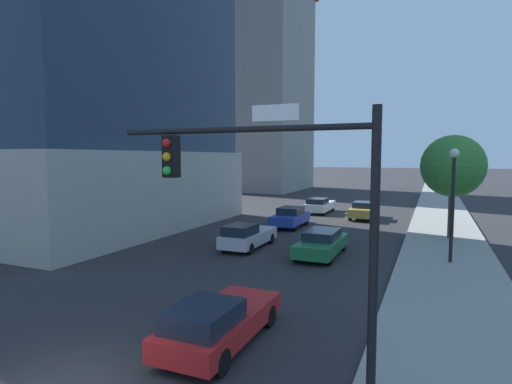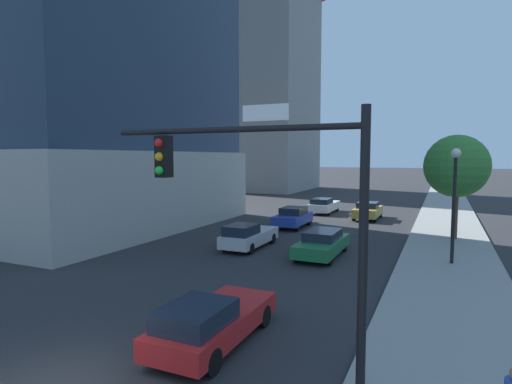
{
  "view_description": "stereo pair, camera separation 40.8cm",
  "coord_description": "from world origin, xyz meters",
  "px_view_note": "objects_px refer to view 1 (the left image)",
  "views": [
    {
      "loc": [
        7.23,
        -6.15,
        5.13
      ],
      "look_at": [
        -0.68,
        12.37,
        3.42
      ],
      "focal_mm": 29.18,
      "sensor_mm": 36.0,
      "label": 1
    },
    {
      "loc": [
        7.61,
        -5.98,
        5.13
      ],
      "look_at": [
        -0.68,
        12.37,
        3.42
      ],
      "focal_mm": 29.18,
      "sensor_mm": 36.0,
      "label": 2
    }
  ],
  "objects_px": {
    "car_green": "(321,243)",
    "car_white": "(320,205)",
    "street_lamp": "(453,187)",
    "car_red": "(218,322)",
    "traffic_light_pole": "(274,188)",
    "car_gold": "(364,210)",
    "street_tree": "(453,166)",
    "car_blue": "(290,217)",
    "construction_building": "(255,73)",
    "car_silver": "(247,236)"
  },
  "relations": [
    {
      "from": "traffic_light_pole",
      "to": "car_white",
      "type": "height_order",
      "value": "traffic_light_pole"
    },
    {
      "from": "street_lamp",
      "to": "car_green",
      "type": "bearing_deg",
      "value": -174.94
    },
    {
      "from": "car_green",
      "to": "car_red",
      "type": "height_order",
      "value": "car_red"
    },
    {
      "from": "street_tree",
      "to": "car_blue",
      "type": "xyz_separation_m",
      "value": [
        -10.61,
        0.64,
        -3.81
      ]
    },
    {
      "from": "street_lamp",
      "to": "street_tree",
      "type": "relative_size",
      "value": 0.85
    },
    {
      "from": "car_gold",
      "to": "car_red",
      "type": "bearing_deg",
      "value": -90.0
    },
    {
      "from": "street_lamp",
      "to": "car_gold",
      "type": "bearing_deg",
      "value": 114.19
    },
    {
      "from": "car_red",
      "to": "car_gold",
      "type": "xyz_separation_m",
      "value": [
        -0.0,
        25.4,
        0.03
      ]
    },
    {
      "from": "traffic_light_pole",
      "to": "street_lamp",
      "type": "distance_m",
      "value": 13.36
    },
    {
      "from": "traffic_light_pole",
      "to": "car_gold",
      "type": "xyz_separation_m",
      "value": [
        -1.93,
        26.25,
        -3.7
      ]
    },
    {
      "from": "car_green",
      "to": "street_lamp",
      "type": "bearing_deg",
      "value": 5.06
    },
    {
      "from": "car_green",
      "to": "car_gold",
      "type": "distance_m",
      "value": 14.12
    },
    {
      "from": "car_red",
      "to": "car_blue",
      "type": "height_order",
      "value": "car_blue"
    },
    {
      "from": "construction_building",
      "to": "car_blue",
      "type": "xyz_separation_m",
      "value": [
        16.76,
        -32.44,
        -17.58
      ]
    },
    {
      "from": "traffic_light_pole",
      "to": "car_green",
      "type": "distance_m",
      "value": 12.84
    },
    {
      "from": "street_tree",
      "to": "car_silver",
      "type": "height_order",
      "value": "street_tree"
    },
    {
      "from": "construction_building",
      "to": "car_gold",
      "type": "distance_m",
      "value": 37.86
    },
    {
      "from": "traffic_light_pole",
      "to": "car_blue",
      "type": "relative_size",
      "value": 1.56
    },
    {
      "from": "car_green",
      "to": "car_blue",
      "type": "distance_m",
      "value": 8.87
    },
    {
      "from": "street_tree",
      "to": "car_green",
      "type": "distance_m",
      "value": 10.27
    },
    {
      "from": "construction_building",
      "to": "car_silver",
      "type": "bearing_deg",
      "value": -67.3
    },
    {
      "from": "car_green",
      "to": "car_gold",
      "type": "xyz_separation_m",
      "value": [
        0.0,
        14.12,
        0.04
      ]
    },
    {
      "from": "street_tree",
      "to": "car_gold",
      "type": "height_order",
      "value": "street_tree"
    },
    {
      "from": "construction_building",
      "to": "street_tree",
      "type": "xyz_separation_m",
      "value": [
        27.37,
        -33.08,
        -13.77
      ]
    },
    {
      "from": "traffic_light_pole",
      "to": "street_tree",
      "type": "height_order",
      "value": "street_tree"
    },
    {
      "from": "construction_building",
      "to": "car_silver",
      "type": "relative_size",
      "value": 9.73
    },
    {
      "from": "car_green",
      "to": "car_white",
      "type": "distance_m",
      "value": 16.85
    },
    {
      "from": "car_red",
      "to": "street_tree",
      "type": "bearing_deg",
      "value": 71.07
    },
    {
      "from": "street_lamp",
      "to": "car_white",
      "type": "bearing_deg",
      "value": 123.43
    },
    {
      "from": "car_red",
      "to": "car_silver",
      "type": "bearing_deg",
      "value": 110.67
    },
    {
      "from": "traffic_light_pole",
      "to": "car_gold",
      "type": "bearing_deg",
      "value": 94.2
    },
    {
      "from": "car_gold",
      "to": "car_silver",
      "type": "xyz_separation_m",
      "value": [
        -4.3,
        -14.0,
        -0.02
      ]
    },
    {
      "from": "car_blue",
      "to": "car_silver",
      "type": "height_order",
      "value": "car_blue"
    },
    {
      "from": "street_lamp",
      "to": "car_gold",
      "type": "distance_m",
      "value": 15.18
    },
    {
      "from": "traffic_light_pole",
      "to": "car_silver",
      "type": "height_order",
      "value": "traffic_light_pole"
    },
    {
      "from": "car_silver",
      "to": "car_green",
      "type": "bearing_deg",
      "value": -1.61
    },
    {
      "from": "street_lamp",
      "to": "car_green",
      "type": "distance_m",
      "value": 6.83
    },
    {
      "from": "construction_building",
      "to": "car_blue",
      "type": "relative_size",
      "value": 10.71
    },
    {
      "from": "street_lamp",
      "to": "car_green",
      "type": "xyz_separation_m",
      "value": [
        -6.1,
        -0.54,
        -3.02
      ]
    },
    {
      "from": "traffic_light_pole",
      "to": "car_red",
      "type": "height_order",
      "value": "traffic_light_pole"
    },
    {
      "from": "car_blue",
      "to": "car_gold",
      "type": "bearing_deg",
      "value": 55.96
    },
    {
      "from": "street_tree",
      "to": "car_white",
      "type": "xyz_separation_m",
      "value": [
        -10.61,
        9.18,
        -3.85
      ]
    },
    {
      "from": "street_lamp",
      "to": "car_red",
      "type": "height_order",
      "value": "street_lamp"
    },
    {
      "from": "car_green",
      "to": "car_blue",
      "type": "xyz_separation_m",
      "value": [
        -4.3,
        7.75,
        0.07
      ]
    },
    {
      "from": "street_tree",
      "to": "construction_building",
      "type": "bearing_deg",
      "value": 129.61
    },
    {
      "from": "street_lamp",
      "to": "car_gold",
      "type": "relative_size",
      "value": 1.23
    },
    {
      "from": "car_white",
      "to": "car_silver",
      "type": "xyz_separation_m",
      "value": [
        0.0,
        -16.17,
        -0.01
      ]
    },
    {
      "from": "construction_building",
      "to": "car_blue",
      "type": "distance_m",
      "value": 40.52
    },
    {
      "from": "construction_building",
      "to": "street_lamp",
      "type": "height_order",
      "value": "construction_building"
    },
    {
      "from": "traffic_light_pole",
      "to": "car_green",
      "type": "xyz_separation_m",
      "value": [
        -1.93,
        12.13,
        -3.74
      ]
    }
  ]
}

